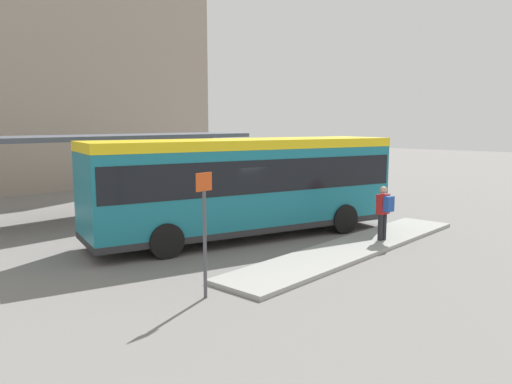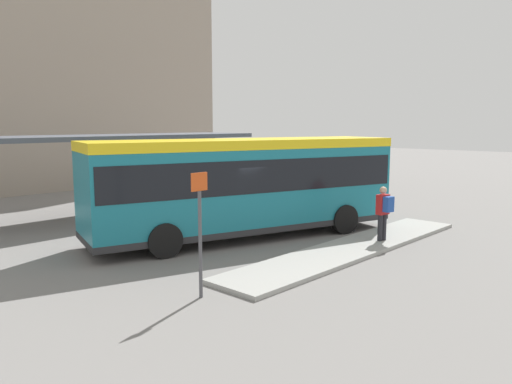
# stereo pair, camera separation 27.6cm
# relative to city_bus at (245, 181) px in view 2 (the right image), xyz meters

# --- Properties ---
(ground_plane) EXTENTS (120.00, 120.00, 0.00)m
(ground_plane) POSITION_rel_city_bus_xyz_m (-0.01, 0.00, -1.94)
(ground_plane) COLOR slate
(curb_island) EXTENTS (10.72, 1.80, 0.12)m
(curb_island) POSITION_rel_city_bus_xyz_m (1.01, -3.63, -1.88)
(curb_island) COLOR #9E9E99
(curb_island) RESTS_ON ground_plane
(city_bus) EXTENTS (10.90, 5.67, 3.33)m
(city_bus) POSITION_rel_city_bus_xyz_m (0.00, 0.00, 0.00)
(city_bus) COLOR #197284
(city_bus) RESTS_ON ground_plane
(pedestrian_waiting) EXTENTS (0.46, 0.49, 1.74)m
(pedestrian_waiting) POSITION_rel_city_bus_xyz_m (2.26, -3.94, -0.82)
(pedestrian_waiting) COLOR #232328
(pedestrian_waiting) RESTS_ON curb_island
(bicycle_blue) EXTENTS (0.48, 1.80, 0.78)m
(bicycle_blue) POSITION_rel_city_bus_xyz_m (9.47, 2.01, -1.55)
(bicycle_blue) COLOR black
(bicycle_blue) RESTS_ON ground_plane
(bicycle_green) EXTENTS (0.48, 1.60, 0.69)m
(bicycle_green) POSITION_rel_city_bus_xyz_m (9.35, 2.91, -1.59)
(bicycle_green) COLOR black
(bicycle_green) RESTS_ON ground_plane
(bicycle_white) EXTENTS (0.48, 1.52, 0.66)m
(bicycle_white) POSITION_rel_city_bus_xyz_m (9.77, 3.81, -1.60)
(bicycle_white) COLOR black
(bicycle_white) RESTS_ON ground_plane
(station_shelter) EXTENTS (12.82, 3.45, 3.37)m
(station_shelter) POSITION_rel_city_bus_xyz_m (-0.54, 7.01, 1.31)
(station_shelter) COLOR #4C515B
(station_shelter) RESTS_ON ground_plane
(potted_planter_near_shelter) EXTENTS (0.81, 0.81, 1.18)m
(potted_planter_near_shelter) POSITION_rel_city_bus_xyz_m (3.13, 3.96, -1.33)
(potted_planter_near_shelter) COLOR slate
(potted_planter_near_shelter) RESTS_ON ground_plane
(platform_sign) EXTENTS (0.44, 0.08, 2.80)m
(platform_sign) POSITION_rel_city_bus_xyz_m (-4.95, -3.43, -0.38)
(platform_sign) COLOR #4C4C51
(platform_sign) RESTS_ON ground_plane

